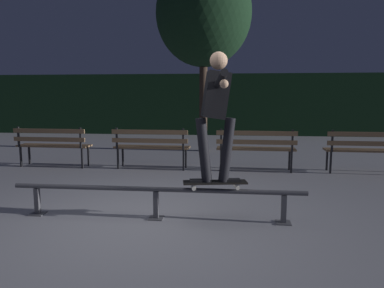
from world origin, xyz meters
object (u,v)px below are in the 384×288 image
object	(u,v)px
park_bench_leftmost	(52,143)
tree_behind_benches	(204,14)
park_bench_left_center	(151,144)
park_bench_rightmost	(368,147)
skateboard	(215,183)
grind_rail	(156,194)
skateboarder	(216,106)
park_bench_right_center	(256,145)

from	to	relation	value
park_bench_leftmost	tree_behind_benches	bearing A→B (deg)	41.34
park_bench_left_center	park_bench_rightmost	world-z (taller)	same
skateboard	tree_behind_benches	distance (m)	6.65
tree_behind_benches	park_bench_leftmost	bearing A→B (deg)	-138.66
grind_rail	skateboarder	size ratio (longest dim) A/B	2.38
park_bench_leftmost	grind_rail	bearing A→B (deg)	-46.47
park_bench_rightmost	park_bench_left_center	bearing A→B (deg)	180.00
park_bench_right_center	park_bench_rightmost	world-z (taller)	same
skateboarder	park_bench_left_center	distance (m)	3.52
skateboarder	park_bench_right_center	size ratio (longest dim) A/B	0.97
skateboarder	park_bench_left_center	size ratio (longest dim) A/B	0.97
skateboarder	park_bench_rightmost	bearing A→B (deg)	46.92
skateboard	park_bench_right_center	bearing A→B (deg)	77.21
grind_rail	park_bench_left_center	bearing A→B (deg)	103.56
skateboarder	park_bench_leftmost	world-z (taller)	skateboarder
grind_rail	tree_behind_benches	distance (m)	6.71
skateboarder	park_bench_right_center	distance (m)	3.27
skateboarder	park_bench_left_center	world-z (taller)	skateboarder
skateboard	tree_behind_benches	bearing A→B (deg)	95.81
grind_rail	tree_behind_benches	world-z (taller)	tree_behind_benches
skateboarder	park_bench_rightmost	size ratio (longest dim) A/B	0.97
park_bench_right_center	park_bench_rightmost	xyz separation A→B (m)	(2.18, 0.00, 0.00)
park_bench_left_center	grind_rail	bearing A→B (deg)	-76.44
park_bench_leftmost	park_bench_left_center	size ratio (longest dim) A/B	1.00
park_bench_leftmost	tree_behind_benches	world-z (taller)	tree_behind_benches
grind_rail	skateboard	distance (m)	0.76
park_bench_rightmost	park_bench_leftmost	bearing A→B (deg)	180.00
park_bench_rightmost	park_bench_right_center	bearing A→B (deg)	180.00
park_bench_leftmost	park_bench_left_center	world-z (taller)	same
grind_rail	park_bench_left_center	xyz separation A→B (m)	(-0.74, 3.07, 0.22)
grind_rail	skateboarder	bearing A→B (deg)	0.04
grind_rail	park_bench_right_center	distance (m)	3.40
skateboarder	tree_behind_benches	xyz separation A→B (m)	(-0.59, 5.77, 2.30)
grind_rail	park_bench_right_center	xyz separation A→B (m)	(1.44, 3.07, 0.22)
skateboarder	park_bench_rightmost	distance (m)	4.30
skateboard	park_bench_rightmost	size ratio (longest dim) A/B	0.50
tree_behind_benches	skateboard	bearing A→B (deg)	-84.19
grind_rail	tree_behind_benches	size ratio (longest dim) A/B	0.72
skateboarder	park_bench_leftmost	xyz separation A→B (m)	(-3.66, 3.07, -0.88)
park_bench_right_center	park_bench_leftmost	bearing A→B (deg)	180.00
park_bench_right_center	skateboard	bearing A→B (deg)	-102.79
park_bench_right_center	grind_rail	bearing A→B (deg)	-115.06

